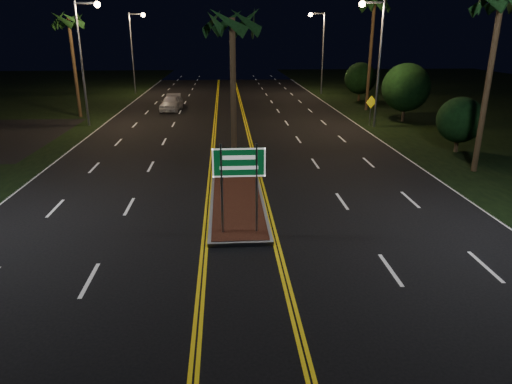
{
  "coord_description": "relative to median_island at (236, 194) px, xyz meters",
  "views": [
    {
      "loc": [
        -0.44,
        -12.03,
        6.83
      ],
      "look_at": [
        0.52,
        2.04,
        1.9
      ],
      "focal_mm": 32.0,
      "sensor_mm": 36.0,
      "label": 1
    }
  ],
  "objects": [
    {
      "name": "warning_sign",
      "position": [
        10.8,
        15.53,
        1.39
      ],
      "size": [
        0.9,
        0.38,
        2.29
      ],
      "rotation": [
        0.0,
        0.0,
        0.38
      ],
      "color": "gray",
      "rests_on": "ground"
    },
    {
      "name": "car_near",
      "position": [
        -5.36,
        23.96,
        0.73
      ],
      "size": [
        2.58,
        5.1,
        1.64
      ],
      "primitive_type": "imported",
      "rotation": [
        0.0,
        0.0,
        -0.1
      ],
      "color": "silver",
      "rests_on": "ground"
    },
    {
      "name": "shrub_near",
      "position": [
        13.5,
        7.0,
        1.86
      ],
      "size": [
        2.7,
        2.7,
        3.3
      ],
      "color": "#382819",
      "rests_on": "ground"
    },
    {
      "name": "streetlight_left_mid",
      "position": [
        -10.61,
        17.0,
        5.57
      ],
      "size": [
        1.91,
        0.44,
        9.0
      ],
      "color": "gray",
      "rests_on": "ground"
    },
    {
      "name": "streetlight_left_far",
      "position": [
        -10.61,
        37.0,
        5.57
      ],
      "size": [
        1.91,
        0.44,
        9.0
      ],
      "color": "gray",
      "rests_on": "ground"
    },
    {
      "name": "shrub_mid",
      "position": [
        14.0,
        17.0,
        2.64
      ],
      "size": [
        3.78,
        3.78,
        4.62
      ],
      "color": "#382819",
      "rests_on": "ground"
    },
    {
      "name": "shrub_far",
      "position": [
        13.8,
        29.0,
        2.25
      ],
      "size": [
        3.24,
        3.24,
        3.96
      ],
      "color": "#382819",
      "rests_on": "ground"
    },
    {
      "name": "streetlight_right_far",
      "position": [
        10.61,
        35.0,
        5.57
      ],
      "size": [
        1.91,
        0.44,
        9.0
      ],
      "color": "gray",
      "rests_on": "ground"
    },
    {
      "name": "palm_median",
      "position": [
        0.0,
        3.5,
        7.19
      ],
      "size": [
        2.4,
        2.4,
        8.3
      ],
      "color": "#382819",
      "rests_on": "ground"
    },
    {
      "name": "car_far",
      "position": [
        -5.33,
        26.03,
        0.65
      ],
      "size": [
        2.17,
        4.52,
        1.47
      ],
      "primitive_type": "imported",
      "rotation": [
        0.0,
        0.0,
        0.06
      ],
      "color": "#B1B1BB",
      "rests_on": "ground"
    },
    {
      "name": "palm_right_near",
      "position": [
        12.5,
        3.0,
        8.13
      ],
      "size": [
        2.4,
        2.4,
        9.3
      ],
      "color": "#382819",
      "rests_on": "ground"
    },
    {
      "name": "palm_left_far",
      "position": [
        -12.8,
        21.0,
        7.66
      ],
      "size": [
        2.4,
        2.4,
        8.8
      ],
      "color": "#382819",
      "rests_on": "ground"
    },
    {
      "name": "streetlight_right_mid",
      "position": [
        10.61,
        15.0,
        5.57
      ],
      "size": [
        1.91,
        0.44,
        9.0
      ],
      "color": "gray",
      "rests_on": "ground"
    },
    {
      "name": "median_island",
      "position": [
        0.0,
        0.0,
        0.0
      ],
      "size": [
        2.25,
        10.25,
        0.17
      ],
      "color": "gray",
      "rests_on": "ground"
    },
    {
      "name": "highway_sign",
      "position": [
        0.0,
        -4.2,
        2.32
      ],
      "size": [
        1.8,
        0.08,
        3.2
      ],
      "color": "gray",
      "rests_on": "ground"
    },
    {
      "name": "palm_right_far",
      "position": [
        12.8,
        23.0,
        9.06
      ],
      "size": [
        2.4,
        2.4,
        10.3
      ],
      "color": "#382819",
      "rests_on": "ground"
    },
    {
      "name": "ground",
      "position": [
        0.0,
        -7.0,
        -0.08
      ],
      "size": [
        120.0,
        120.0,
        0.0
      ],
      "primitive_type": "plane",
      "color": "black",
      "rests_on": "ground"
    }
  ]
}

